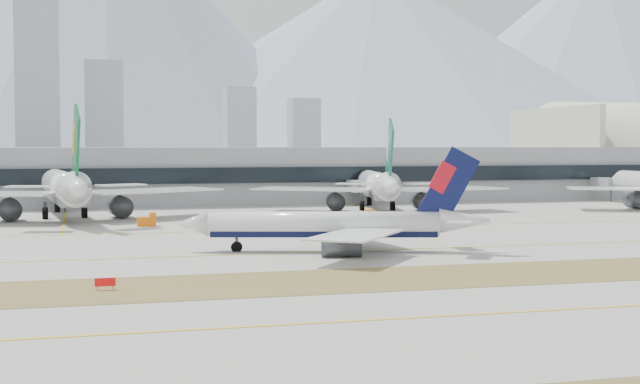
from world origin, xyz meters
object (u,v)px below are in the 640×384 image
object	(u,v)px
widebody_eva	(65,189)
widebody_cathay	(378,187)
terminal	(236,174)
taxiing_airliner	(336,226)

from	to	relation	value
widebody_eva	widebody_cathay	size ratio (longest dim) A/B	1.11
widebody_eva	widebody_cathay	world-z (taller)	widebody_eva
widebody_eva	terminal	bearing A→B (deg)	-48.30
taxiing_airliner	widebody_eva	distance (m)	80.57
widebody_cathay	terminal	xyz separation A→B (m)	(-26.35, 44.05, 1.76)
widebody_eva	terminal	xyz separation A→B (m)	(45.08, 49.19, 1.24)
widebody_eva	terminal	size ratio (longest dim) A/B	0.23
widebody_cathay	taxiing_airliner	bearing A→B (deg)	168.96
taxiing_airliner	widebody_cathay	distance (m)	82.52
taxiing_airliner	widebody_eva	xyz separation A→B (m)	(-38.74, 70.60, 2.51)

